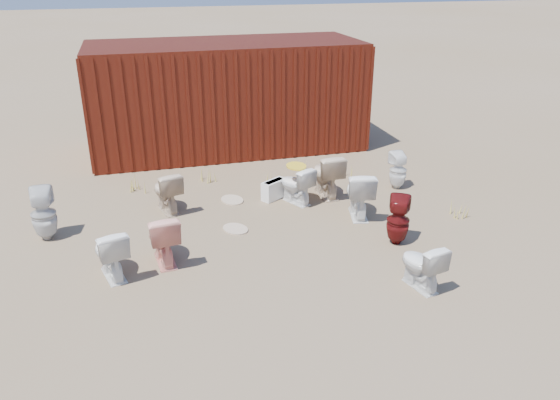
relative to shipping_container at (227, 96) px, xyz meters
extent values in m
plane|color=brown|center=(0.00, -5.20, -1.20)|extent=(100.00, 100.00, 0.00)
cube|color=#440D0B|center=(0.00, 0.00, 0.00)|extent=(6.00, 2.40, 2.40)
imported|color=white|center=(-2.60, -5.31, -0.83)|extent=(0.59, 0.80, 0.74)
imported|color=#F8A18F|center=(-1.87, -5.10, -0.81)|extent=(0.51, 0.80, 0.78)
imported|color=white|center=(1.37, -6.68, -0.87)|extent=(0.50, 0.72, 0.67)
imported|color=#5B0F0F|center=(1.63, -5.46, -0.81)|extent=(0.48, 0.48, 0.77)
imported|color=white|center=(1.45, -4.38, -0.79)|extent=(0.64, 0.89, 0.82)
imported|color=silver|center=(-3.60, -3.88, -0.78)|extent=(0.40, 0.41, 0.84)
imported|color=#C7AD91|center=(-1.68, -3.31, -0.83)|extent=(0.58, 0.80, 0.74)
imported|color=beige|center=(1.22, -3.39, -0.79)|extent=(0.49, 0.82, 0.83)
imported|color=white|center=(0.58, -3.56, -0.86)|extent=(0.65, 0.77, 0.69)
imported|color=white|center=(2.66, -3.41, -0.84)|extent=(0.33, 0.33, 0.72)
ellipsoid|color=yellow|center=(0.58, -3.56, -0.50)|extent=(0.35, 0.44, 0.02)
cube|color=white|center=(0.25, -3.28, -1.02)|extent=(0.53, 0.44, 0.35)
ellipsoid|color=#C6AE90|center=(-0.52, -3.18, -1.19)|extent=(0.50, 0.58, 0.02)
ellipsoid|color=#C5AB8F|center=(-0.69, -4.36, -1.19)|extent=(0.54, 0.58, 0.02)
cone|color=gold|center=(-2.21, -2.26, -1.06)|extent=(0.36, 0.36, 0.28)
cone|color=gold|center=(0.40, -2.63, -1.07)|extent=(0.32, 0.32, 0.25)
cone|color=gold|center=(1.91, -2.53, -1.05)|extent=(0.36, 0.36, 0.30)
cone|color=gold|center=(-0.80, -2.09, -1.07)|extent=(0.30, 0.30, 0.26)
cone|color=gold|center=(1.18, -1.89, -1.07)|extent=(0.34, 0.34, 0.26)
cone|color=gold|center=(3.09, -4.85, -1.08)|extent=(0.28, 0.28, 0.25)
camera|label=1|loc=(-2.08, -12.22, 2.80)|focal=35.00mm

